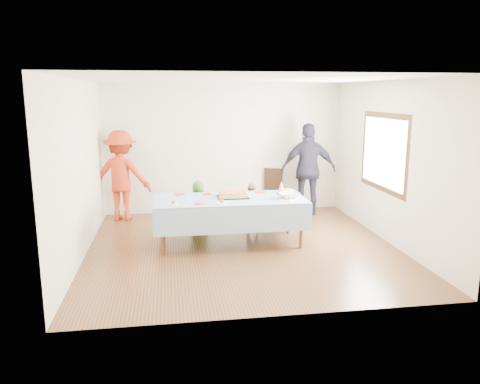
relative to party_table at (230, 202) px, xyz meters
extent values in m
plane|color=#452D13|center=(0.18, -0.22, -0.72)|extent=(5.00, 5.00, 0.00)
cube|color=beige|center=(0.18, 2.28, 0.63)|extent=(5.00, 0.04, 2.70)
cube|color=beige|center=(0.18, -2.72, 0.63)|extent=(5.00, 0.04, 2.70)
cube|color=beige|center=(-2.32, -0.22, 0.63)|extent=(0.04, 5.00, 2.70)
cube|color=beige|center=(2.68, -0.22, 0.63)|extent=(0.04, 5.00, 2.70)
cube|color=white|center=(0.18, -0.22, 1.98)|extent=(5.00, 5.00, 0.04)
cube|color=#472B16|center=(2.65, -0.02, 0.78)|extent=(0.03, 1.75, 1.35)
cylinder|color=#54381C|center=(-1.12, -0.42, -0.36)|extent=(0.06, 0.06, 0.73)
cylinder|color=#54381C|center=(1.12, -0.42, -0.36)|extent=(0.06, 0.06, 0.73)
cylinder|color=#54381C|center=(-1.12, 0.42, -0.36)|extent=(0.06, 0.06, 0.73)
cylinder|color=#54381C|center=(1.12, 0.42, -0.36)|extent=(0.06, 0.06, 0.73)
cube|color=#54381C|center=(0.00, 0.00, 0.03)|extent=(2.40, 1.00, 0.04)
cube|color=silver|center=(0.00, 0.00, 0.05)|extent=(2.50, 1.10, 0.01)
cube|color=black|center=(0.06, 0.07, 0.06)|extent=(0.52, 0.40, 0.02)
cube|color=#D8CA52|center=(0.06, 0.07, 0.10)|extent=(0.44, 0.33, 0.07)
cube|color=#A96427|center=(0.06, 0.07, 0.14)|extent=(0.44, 0.33, 0.01)
cylinder|color=black|center=(1.01, 0.20, 0.06)|extent=(0.30, 0.30, 0.02)
sphere|color=tan|center=(1.09, 0.20, 0.11)|extent=(0.08, 0.08, 0.08)
sphere|color=tan|center=(1.05, 0.27, 0.11)|extent=(0.08, 0.08, 0.08)
sphere|color=tan|center=(0.97, 0.27, 0.11)|extent=(0.08, 0.08, 0.08)
sphere|color=tan|center=(0.93, 0.20, 0.11)|extent=(0.08, 0.08, 0.08)
sphere|color=tan|center=(0.97, 0.13, 0.11)|extent=(0.08, 0.08, 0.08)
sphere|color=tan|center=(1.05, 0.13, 0.11)|extent=(0.08, 0.08, 0.08)
sphere|color=tan|center=(1.01, 0.20, 0.11)|extent=(0.08, 0.08, 0.08)
imported|color=silver|center=(0.98, -0.11, 0.10)|extent=(0.35, 0.35, 0.09)
cone|color=white|center=(0.99, 0.46, 0.15)|extent=(0.11, 0.11, 0.18)
cylinder|color=red|center=(-0.82, 0.42, 0.06)|extent=(0.18, 0.18, 0.01)
cylinder|color=red|center=(-0.34, 0.37, 0.06)|extent=(0.16, 0.16, 0.01)
cylinder|color=red|center=(0.12, 0.43, 0.06)|extent=(0.17, 0.17, 0.01)
cylinder|color=red|center=(0.59, 0.40, 0.06)|extent=(0.18, 0.18, 0.01)
cylinder|color=red|center=(-0.52, -0.32, 0.06)|extent=(0.17, 0.17, 0.01)
cylinder|color=white|center=(-0.94, -0.31, 0.06)|extent=(0.20, 0.20, 0.01)
cylinder|color=white|center=(-0.18, -0.34, 0.06)|extent=(0.21, 0.21, 0.01)
cylinder|color=white|center=(0.90, -0.32, 0.06)|extent=(0.24, 0.24, 0.01)
cylinder|color=black|center=(0.93, 1.90, -0.52)|extent=(0.03, 0.03, 0.41)
cylinder|color=black|center=(1.24, 1.75, -0.52)|extent=(0.03, 0.03, 0.41)
cylinder|color=black|center=(1.07, 2.21, -0.52)|extent=(0.03, 0.03, 0.41)
cylinder|color=black|center=(1.38, 2.07, -0.52)|extent=(0.03, 0.03, 0.41)
cube|color=black|center=(1.15, 1.98, -0.30)|extent=(0.53, 0.53, 0.05)
cube|color=black|center=(1.23, 2.15, -0.04)|extent=(0.38, 0.20, 0.48)
imported|color=red|center=(-0.50, 0.95, -0.35)|extent=(0.30, 0.23, 0.74)
imported|color=#347426|center=(-0.46, 0.88, -0.26)|extent=(0.48, 0.34, 0.93)
imported|color=tan|center=(0.51, 0.80, -0.29)|extent=(0.52, 0.47, 0.88)
imported|color=#B93317|center=(-1.92, 1.87, 0.17)|extent=(1.28, 0.92, 1.79)
imported|color=#262432|center=(1.86, 1.69, 0.23)|extent=(1.17, 0.62, 1.90)
camera|label=1|loc=(-0.97, -7.52, 1.75)|focal=35.00mm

